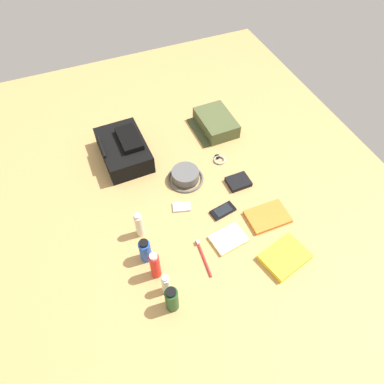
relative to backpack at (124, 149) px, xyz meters
name	(u,v)px	position (x,y,z in m)	size (l,w,h in m)	color
ground_plane	(192,199)	(-0.38, -0.22, -0.07)	(2.64, 2.02, 0.02)	tan
backpack	(124,149)	(0.00, 0.00, 0.00)	(0.34, 0.23, 0.13)	black
toiletry_pouch	(215,123)	(0.02, -0.53, -0.02)	(0.26, 0.22, 0.08)	#47512D
bucket_hat	(185,176)	(-0.26, -0.23, -0.03)	(0.18, 0.18, 0.06)	#545454
shampoo_bottle	(172,299)	(-0.84, 0.05, 0.01)	(0.05, 0.05, 0.15)	#19471E
toothpaste_tube	(166,284)	(-0.77, 0.05, 0.00)	(0.03, 0.03, 0.12)	white
sunscreen_spray	(155,265)	(-0.69, 0.06, 0.02)	(0.04, 0.04, 0.16)	red
deodorant_spray	(145,251)	(-0.60, 0.08, 0.01)	(0.05, 0.05, 0.13)	blue
lotion_bottle	(139,225)	(-0.48, 0.06, 0.01)	(0.04, 0.04, 0.15)	beige
paperback_novel	(285,257)	(-0.83, -0.46, -0.04)	(0.18, 0.22, 0.03)	yellow
travel_guidebook	(268,217)	(-0.62, -0.50, -0.05)	(0.13, 0.19, 0.02)	orange
cell_phone	(223,211)	(-0.51, -0.32, -0.05)	(0.08, 0.12, 0.01)	black
media_player	(182,207)	(-0.42, -0.15, -0.05)	(0.07, 0.10, 0.01)	#B7B7BC
wristwatch	(219,160)	(-0.21, -0.45, -0.05)	(0.07, 0.06, 0.01)	#99999E
toothbrush	(203,256)	(-0.69, -0.14, -0.05)	(0.18, 0.02, 0.02)	red
wallet	(238,182)	(-0.39, -0.47, -0.04)	(0.09, 0.11, 0.02)	black
notepad	(229,239)	(-0.66, -0.28, -0.05)	(0.11, 0.15, 0.02)	beige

